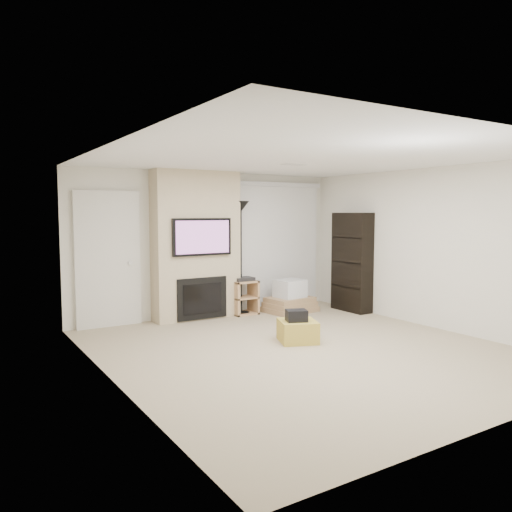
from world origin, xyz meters
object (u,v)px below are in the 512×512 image
ottoman (298,331)px  bookshelf (352,262)px  box_stack (290,300)px  av_stand (243,295)px  floor_lamp (241,225)px

ottoman → bookshelf: (2.17, 1.26, 0.75)m
ottoman → box_stack: 2.12m
ottoman → av_stand: bearing=80.8°
floor_lamp → bookshelf: floor_lamp is taller
floor_lamp → box_stack: (0.85, -0.31, -1.35)m
av_stand → bookshelf: bearing=-23.1°
floor_lamp → av_stand: (0.03, -0.04, -1.23)m
av_stand → floor_lamp: bearing=127.7°
bookshelf → floor_lamp: bearing=156.3°
ottoman → floor_lamp: floor_lamp is taller
box_stack → bookshelf: bearing=-26.8°
ottoman → box_stack: (1.15, 1.78, 0.07)m
ottoman → bookshelf: bookshelf is taller
av_stand → box_stack: (0.82, -0.27, -0.12)m
floor_lamp → ottoman: bearing=-98.3°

